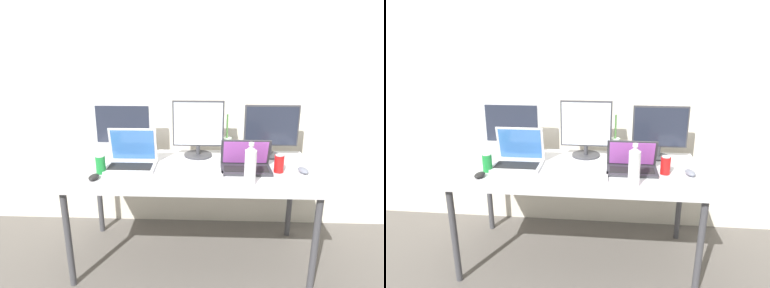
% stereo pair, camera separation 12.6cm
% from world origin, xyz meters
% --- Properties ---
extents(ground_plane, '(16.00, 16.00, 0.00)m').
position_xyz_m(ground_plane, '(0.00, 0.00, 0.00)').
color(ground_plane, '#5B5651').
extents(wall_back, '(7.00, 0.08, 2.60)m').
position_xyz_m(wall_back, '(0.00, 0.59, 1.30)').
color(wall_back, silver).
rests_on(wall_back, ground).
extents(work_desk, '(1.73, 0.80, 0.74)m').
position_xyz_m(work_desk, '(0.00, 0.00, 0.68)').
color(work_desk, '#424247').
rests_on(work_desk, ground).
extents(monitor_left, '(0.44, 0.19, 0.40)m').
position_xyz_m(monitor_left, '(-0.55, 0.30, 0.95)').
color(monitor_left, silver).
rests_on(monitor_left, work_desk).
extents(monitor_center, '(0.39, 0.22, 0.44)m').
position_xyz_m(monitor_center, '(0.04, 0.26, 0.96)').
color(monitor_center, '#38383D').
rests_on(monitor_center, work_desk).
extents(monitor_right, '(0.41, 0.17, 0.40)m').
position_xyz_m(monitor_right, '(0.59, 0.28, 0.96)').
color(monitor_right, '#38383D').
rests_on(monitor_right, work_desk).
extents(laptop_silver, '(0.35, 0.26, 0.27)m').
position_xyz_m(laptop_silver, '(-0.43, 0.02, 0.80)').
color(laptop_silver, silver).
rests_on(laptop_silver, work_desk).
extents(laptop_secondary, '(0.35, 0.21, 0.21)m').
position_xyz_m(laptop_secondary, '(0.38, -0.01, 0.79)').
color(laptop_secondary, '#2D2D33').
rests_on(laptop_secondary, work_desk).
extents(keyboard_main, '(0.43, 0.16, 0.02)m').
position_xyz_m(keyboard_main, '(-0.00, -0.16, 0.75)').
color(keyboard_main, '#B2B2B7').
rests_on(keyboard_main, work_desk).
extents(mouse_by_keyboard, '(0.08, 0.10, 0.04)m').
position_xyz_m(mouse_by_keyboard, '(-0.63, -0.23, 0.76)').
color(mouse_by_keyboard, black).
rests_on(mouse_by_keyboard, work_desk).
extents(mouse_by_laptop, '(0.08, 0.11, 0.04)m').
position_xyz_m(mouse_by_laptop, '(0.77, -0.06, 0.76)').
color(mouse_by_laptop, slate).
rests_on(mouse_by_laptop, work_desk).
extents(water_bottle, '(0.07, 0.07, 0.28)m').
position_xyz_m(water_bottle, '(0.38, -0.26, 0.87)').
color(water_bottle, silver).
rests_on(water_bottle, work_desk).
extents(soda_can_near_keyboard, '(0.07, 0.07, 0.13)m').
position_xyz_m(soda_can_near_keyboard, '(-0.62, -0.12, 0.80)').
color(soda_can_near_keyboard, '#197F33').
rests_on(soda_can_near_keyboard, work_desk).
extents(soda_can_by_laptop, '(0.07, 0.07, 0.13)m').
position_xyz_m(soda_can_by_laptop, '(0.60, -0.05, 0.80)').
color(soda_can_by_laptop, red).
rests_on(soda_can_by_laptop, work_desk).
extents(bamboo_vase, '(0.08, 0.08, 0.32)m').
position_xyz_m(bamboo_vase, '(0.26, 0.32, 0.81)').
color(bamboo_vase, '#B2D1B7').
rests_on(bamboo_vase, work_desk).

